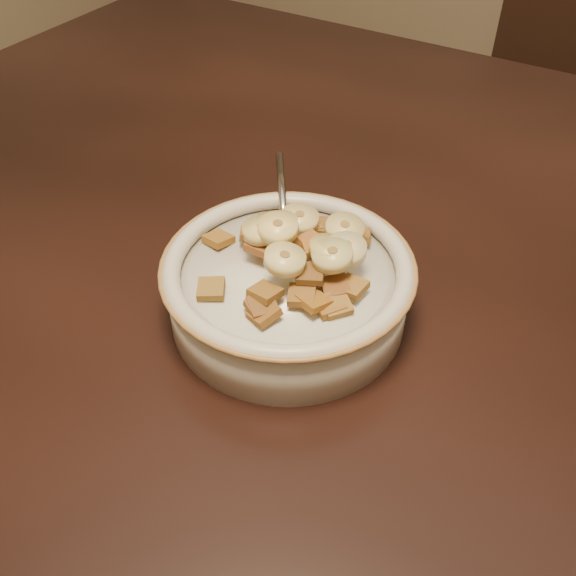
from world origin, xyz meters
The scene contains 39 objects.
table centered at (0.00, 0.00, 0.73)m, with size 1.40×0.90×0.04m, color black.
chair centered at (0.05, 0.79, 0.46)m, with size 0.41×0.41×0.93m, color black.
cereal_bowl centered at (-0.05, -0.16, 0.77)m, with size 0.19×0.19×0.05m, color beige.
milk centered at (-0.05, -0.16, 0.80)m, with size 0.16×0.16×0.00m, color silver.
spoon centered at (-0.07, -0.13, 0.80)m, with size 0.03×0.05×0.01m, color #BEBEBE.
cereal_square_0 centered at (-0.06, -0.10, 0.80)m, with size 0.02×0.02×0.01m, color brown.
cereal_square_1 centered at (-0.09, -0.21, 0.80)m, with size 0.02×0.02×0.01m, color brown.
cereal_square_2 centered at (-0.03, -0.18, 0.81)m, with size 0.02×0.02×0.01m, color brown.
cereal_square_3 centered at (0.00, -0.16, 0.81)m, with size 0.02×0.02×0.01m, color olive.
cereal_square_4 centered at (-0.05, -0.21, 0.81)m, with size 0.02×0.02×0.01m, color brown.
cereal_square_5 centered at (-0.05, -0.20, 0.81)m, with size 0.02×0.02×0.01m, color brown.
cereal_square_6 centered at (-0.05, -0.09, 0.80)m, with size 0.02×0.02×0.01m, color brown.
cereal_square_7 centered at (-0.01, -0.18, 0.80)m, with size 0.02×0.02×0.01m, color #8E591E.
cereal_square_8 centered at (-0.08, -0.15, 0.81)m, with size 0.02×0.02×0.01m, color brown.
cereal_square_9 centered at (-0.10, -0.14, 0.81)m, with size 0.02×0.02×0.01m, color brown.
cereal_square_10 centered at (-0.03, -0.17, 0.82)m, with size 0.02×0.02×0.01m, color brown.
cereal_square_11 centered at (-0.01, -0.16, 0.81)m, with size 0.02×0.02×0.01m, color brown.
cereal_square_12 centered at (-0.09, -0.11, 0.80)m, with size 0.02×0.02×0.01m, color brown.
cereal_square_13 centered at (-0.09, -0.09, 0.80)m, with size 0.02×0.02×0.01m, color brown.
cereal_square_14 centered at (-0.04, -0.14, 0.82)m, with size 0.02×0.02×0.01m, color #925D20.
cereal_square_15 centered at (-0.12, -0.15, 0.80)m, with size 0.02×0.02×0.01m, color brown.
cereal_square_16 centered at (-0.04, -0.21, 0.80)m, with size 0.02×0.02×0.01m, color brown.
cereal_square_17 centered at (-0.04, -0.13, 0.82)m, with size 0.02×0.02×0.01m, color #915A2B.
cereal_square_18 centered at (-0.06, -0.11, 0.81)m, with size 0.02×0.02×0.01m, color #9C5D25.
cereal_square_19 centered at (-0.05, -0.21, 0.80)m, with size 0.02×0.02×0.01m, color brown.
cereal_square_20 centered at (-0.08, -0.12, 0.81)m, with size 0.02×0.02×0.01m, color brown.
cereal_square_21 centered at (-0.02, -0.10, 0.80)m, with size 0.02×0.02×0.01m, color #9A5E1F.
cereal_square_22 centered at (-0.10, -0.11, 0.80)m, with size 0.02×0.02×0.01m, color brown.
cereal_square_23 centered at (-0.02, -0.18, 0.81)m, with size 0.02×0.02×0.01m, color #91611B.
cereal_square_24 centered at (0.00, -0.18, 0.80)m, with size 0.02×0.02×0.01m, color olive.
banana_slice_0 centered at (-0.07, -0.11, 0.82)m, with size 0.03×0.03×0.01m, color #F3CE79.
banana_slice_1 centered at (-0.07, -0.15, 0.83)m, with size 0.03×0.03×0.01m, color #FFDB8A.
banana_slice_2 centered at (-0.02, -0.15, 0.83)m, with size 0.03×0.03×0.01m, color #D1BB79.
banana_slice_3 centered at (-0.08, -0.15, 0.82)m, with size 0.03×0.03×0.01m, color #F2D47B.
banana_slice_4 centered at (-0.02, -0.15, 0.82)m, with size 0.03×0.03×0.01m, color #D5BB66.
banana_slice_5 centered at (-0.01, -0.14, 0.82)m, with size 0.03×0.03×0.01m, color #C9B982.
banana_slice_6 centered at (-0.05, -0.17, 0.83)m, with size 0.03×0.03×0.01m, color #F0E088.
banana_slice_7 centered at (-0.07, -0.14, 0.83)m, with size 0.03×0.03×0.01m, color #FFDA86.
banana_slice_8 centered at (-0.03, -0.11, 0.82)m, with size 0.03×0.03×0.01m, color #E4C985.
Camera 1 is at (0.13, -0.49, 1.13)m, focal length 40.00 mm.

